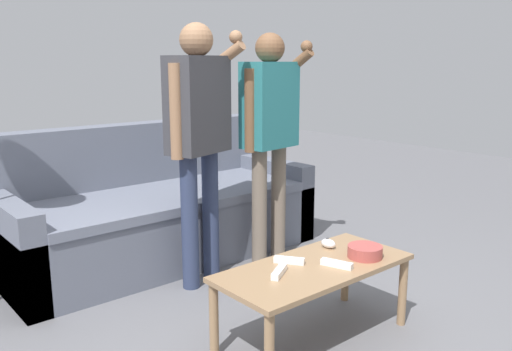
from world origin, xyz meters
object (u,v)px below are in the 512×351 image
game_remote_wand_far (289,260)px  player_right (270,122)px  game_remote_nunchuk (329,244)px  player_center (199,124)px  snack_bowl (365,252)px  coffee_table (314,275)px  game_remote_wand_spare (279,272)px  couch (157,213)px  game_remote_wand_near (337,264)px

game_remote_wand_far → player_right: bearing=53.7°
game_remote_nunchuk → game_remote_wand_far: (-0.31, -0.02, -0.01)m
player_center → snack_bowl: bearing=-74.5°
coffee_table → game_remote_wand_spare: size_ratio=6.55×
game_remote_wand_far → game_remote_nunchuk: bearing=4.3°
couch → player_center: 0.92m
game_remote_nunchuk → game_remote_wand_spare: game_remote_nunchuk is taller
snack_bowl → game_remote_nunchuk: 0.21m
player_center → coffee_table: bearing=-89.0°
snack_bowl → player_center: (-0.29, 1.04, 0.57)m
game_remote_wand_spare → coffee_table: bearing=-6.2°
coffee_table → game_remote_wand_spare: game_remote_wand_spare is taller
game_remote_wand_far → snack_bowl: bearing=-28.1°
game_remote_nunchuk → player_center: size_ratio=0.06×
game_remote_nunchuk → game_remote_wand_near: 0.27m
game_remote_nunchuk → player_center: (-0.25, 0.83, 0.58)m
snack_bowl → game_remote_wand_spare: bearing=166.9°
game_remote_wand_spare → player_center: bearing=78.0°
snack_bowl → game_remote_wand_far: size_ratio=1.21×
player_right → game_remote_wand_near: (-0.47, -1.01, -0.56)m
game_remote_wand_far → coffee_table: bearing=-51.2°
game_remote_wand_far → game_remote_wand_spare: bearing=-151.2°
coffee_table → game_remote_wand_near: bearing=-52.7°
game_remote_wand_near → game_remote_nunchuk: bearing=50.3°
snack_bowl → game_remote_wand_far: snack_bowl is taller
couch → coffee_table: size_ratio=2.16×
game_remote_nunchuk → game_remote_wand_spare: 0.46m
couch → coffee_table: couch is taller
coffee_table → game_remote_wand_spare: bearing=173.8°
player_right → player_center: (-0.55, 0.02, 0.03)m
couch → game_remote_wand_far: size_ratio=14.98×
coffee_table → game_remote_wand_near: (0.06, -0.08, 0.07)m
coffee_table → game_remote_wand_far: 0.14m
coffee_table → player_right: bearing=60.2°
game_remote_wand_near → game_remote_wand_far: same height
game_remote_wand_near → game_remote_wand_spare: bearing=158.8°
player_center → game_remote_wand_near: size_ratio=9.82×
game_remote_wand_spare → player_right: bearing=50.5°
game_remote_wand_near → game_remote_wand_far: (-0.14, 0.18, 0.00)m
snack_bowl → player_right: (0.26, 1.02, 0.55)m
game_remote_wand_near → game_remote_wand_spare: 0.30m
couch → game_remote_wand_spare: couch is taller
player_right → game_remote_wand_near: player_right is taller
player_right → game_remote_wand_spare: size_ratio=10.10×
player_right → game_remote_wand_far: 1.17m
game_remote_nunchuk → game_remote_wand_spare: size_ratio=0.58×
snack_bowl → game_remote_wand_near: size_ratio=1.09×
game_remote_wand_far → game_remote_wand_near: bearing=-51.9°
coffee_table → snack_bowl: 0.30m
couch → game_remote_wand_far: 1.47m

